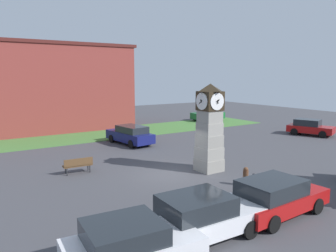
# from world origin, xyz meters

# --- Properties ---
(ground_plane) EXTENTS (76.34, 76.34, 0.00)m
(ground_plane) POSITION_xyz_m (0.00, 0.00, 0.00)
(ground_plane) COLOR #424247
(clock_tower) EXTENTS (1.58, 1.55, 5.02)m
(clock_tower) POSITION_xyz_m (2.18, -0.56, 2.45)
(clock_tower) COLOR gray
(clock_tower) RESTS_ON ground_plane
(bollard_near_tower) EXTENTS (0.20, 0.20, 1.12)m
(bollard_near_tower) POSITION_xyz_m (1.17, -4.90, 0.57)
(bollard_near_tower) COLOR #333338
(bollard_near_tower) RESTS_ON ground_plane
(bollard_mid_row) EXTENTS (0.27, 0.27, 0.96)m
(bollard_mid_row) POSITION_xyz_m (2.01, -3.59, 0.48)
(bollard_mid_row) COLOR brown
(bollard_mid_row) RESTS_ON ground_plane
(car_navy_sedan) EXTENTS (3.95, 2.34, 1.49)m
(car_navy_sedan) POSITION_xyz_m (-6.08, -6.97, 0.76)
(car_navy_sedan) COLOR silver
(car_navy_sedan) RESTS_ON ground_plane
(car_near_tower) EXTENTS (4.25, 2.14, 1.52)m
(car_near_tower) POSITION_xyz_m (-3.22, -6.53, 0.77)
(car_near_tower) COLOR silver
(car_near_tower) RESTS_ON ground_plane
(car_by_building) EXTENTS (4.52, 2.15, 1.48)m
(car_by_building) POSITION_xyz_m (0.39, -6.68, 0.76)
(car_by_building) COLOR #A51111
(car_by_building) RESTS_ON ground_plane
(car_far_lot) EXTENTS (4.00, 2.14, 1.56)m
(car_far_lot) POSITION_xyz_m (15.81, 15.72, 0.79)
(car_far_lot) COLOR #19602D
(car_far_lot) RESTS_ON ground_plane
(car_silver_hatch) EXTENTS (2.30, 4.76, 1.51)m
(car_silver_hatch) POSITION_xyz_m (1.68, 8.57, 0.78)
(car_silver_hatch) COLOR navy
(car_silver_hatch) RESTS_ON ground_plane
(car_end_of_row) EXTENTS (3.06, 4.29, 1.46)m
(car_end_of_row) POSITION_xyz_m (17.40, 3.14, 0.75)
(car_end_of_row) COLOR #A51111
(car_end_of_row) RESTS_ON ground_plane
(bench) EXTENTS (1.63, 0.62, 0.90)m
(bench) POSITION_xyz_m (-4.37, 3.03, 0.52)
(bench) COLOR brown
(bench) RESTS_ON ground_plane
(warehouse_blue_far) EXTENTS (17.08, 7.58, 8.56)m
(warehouse_blue_far) POSITION_xyz_m (-2.35, 19.56, 4.29)
(warehouse_blue_far) COLOR maroon
(warehouse_blue_far) RESTS_ON ground_plane
(grass_verge_far) EXTENTS (45.81, 6.27, 0.04)m
(grass_verge_far) POSITION_xyz_m (-3.27, 14.00, 0.02)
(grass_verge_far) COLOR #477A38
(grass_verge_far) RESTS_ON ground_plane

